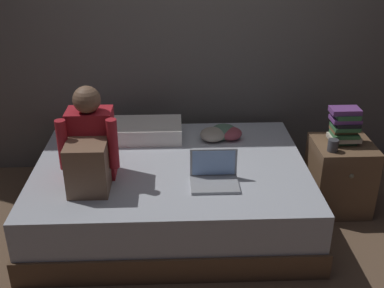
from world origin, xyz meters
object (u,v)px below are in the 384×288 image
(clothes_pile, at_px, (222,133))
(mug, at_px, (333,145))
(nightstand, at_px, (339,176))
(book_stack, at_px, (345,126))
(bed, at_px, (172,191))
(pillow, at_px, (147,131))
(person_sitting, at_px, (90,148))
(laptop, at_px, (214,176))

(clothes_pile, bearing_deg, mug, -29.43)
(nightstand, bearing_deg, mug, -137.31)
(book_stack, bearing_deg, bed, -175.37)
(mug, xyz_separation_m, clothes_pile, (-0.76, 0.43, -0.08))
(bed, xyz_separation_m, clothes_pile, (0.41, 0.40, 0.29))
(clothes_pile, bearing_deg, book_stack, -18.56)
(bed, height_order, pillow, pillow)
(bed, xyz_separation_m, nightstand, (1.30, 0.09, 0.05))
(book_stack, bearing_deg, mug, -131.48)
(bed, height_order, person_sitting, person_sitting)
(nightstand, xyz_separation_m, pillow, (-1.49, 0.36, 0.25))
(person_sitting, bearing_deg, laptop, -4.23)
(book_stack, xyz_separation_m, clothes_pile, (-0.88, 0.30, -0.17))
(person_sitting, relative_size, laptop, 2.05)
(person_sitting, distance_m, pillow, 0.78)
(person_sitting, xyz_separation_m, pillow, (0.34, 0.68, -0.19))
(person_sitting, distance_m, mug, 1.72)
(laptop, bearing_deg, person_sitting, 175.77)
(person_sitting, distance_m, laptop, 0.85)
(bed, height_order, nightstand, nightstand)
(bed, relative_size, clothes_pile, 5.91)
(person_sitting, xyz_separation_m, clothes_pile, (0.94, 0.63, -0.20))
(laptop, bearing_deg, nightstand, 20.72)
(nightstand, xyz_separation_m, laptop, (-1.01, -0.38, 0.24))
(laptop, bearing_deg, mug, 16.58)
(person_sitting, distance_m, book_stack, 1.85)
(nightstand, bearing_deg, clothes_pile, 160.86)
(pillow, relative_size, book_stack, 2.03)
(nightstand, relative_size, mug, 6.14)
(bed, distance_m, person_sitting, 0.75)
(nightstand, xyz_separation_m, clothes_pile, (-0.89, 0.31, 0.24))
(book_stack, height_order, clothes_pile, book_stack)
(nightstand, bearing_deg, laptop, -159.28)
(bed, distance_m, laptop, 0.50)
(book_stack, bearing_deg, pillow, 166.87)
(book_stack, bearing_deg, nightstand, -50.55)
(mug, height_order, clothes_pile, mug)
(nightstand, relative_size, pillow, 0.99)
(nightstand, distance_m, pillow, 1.56)
(book_stack, bearing_deg, laptop, -158.36)
(laptop, xyz_separation_m, pillow, (-0.48, 0.74, 0.01))
(laptop, xyz_separation_m, clothes_pile, (0.12, 0.69, -0.00))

